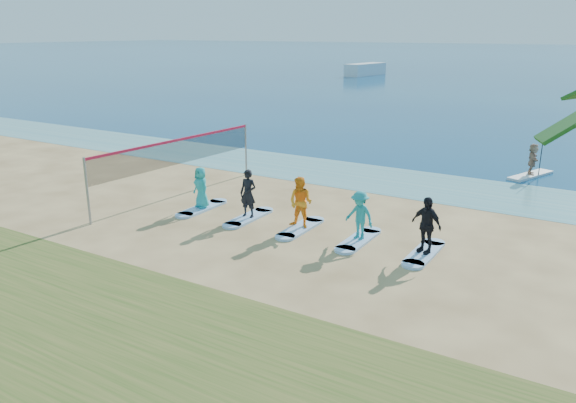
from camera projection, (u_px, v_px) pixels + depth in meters
The scene contains 16 objects.
ground at pixel (270, 253), 17.90m from camera, with size 600.00×600.00×0.00m, color tan.
shallow_water at pixel (391, 180), 26.47m from camera, with size 600.00×600.00×0.00m, color teal.
volleyball_net at pixel (178, 152), 23.48m from camera, with size 0.69×9.07×2.50m.
paddleboard at pixel (530, 175), 27.23m from camera, with size 0.70×3.00×0.12m, color silver.
paddleboarder at pixel (533, 159), 27.00m from camera, with size 1.38×0.44×1.49m, color tan.
boat_offshore_a at pixel (365, 75), 88.39m from camera, with size 2.51×8.38×1.86m, color silver.
surfboard_0 at pixel (202, 208), 22.23m from camera, with size 0.70×2.20×0.09m, color #98C2EC.
student_0 at pixel (201, 187), 21.98m from camera, with size 0.79×0.52×1.62m, color teal.
surfboard_1 at pixel (249, 218), 21.11m from camera, with size 0.70×2.20×0.09m, color #98C2EC.
student_1 at pixel (248, 193), 20.83m from camera, with size 0.66×0.43×1.80m, color black.
surfboard_2 at pixel (300, 228), 19.98m from camera, with size 0.70×2.20×0.09m, color #98C2EC.
student_2 at pixel (301, 203), 19.70m from camera, with size 0.89×0.69×1.82m, color orange.
surfboard_3 at pixel (359, 240), 18.86m from camera, with size 0.70×2.20×0.09m, color #98C2EC.
student_3 at pixel (360, 215), 18.60m from camera, with size 1.07×0.61×1.65m, color teal.
surfboard_4 at pixel (424, 253), 17.73m from camera, with size 0.70×2.20×0.09m, color #98C2EC.
student_4 at pixel (426, 225), 17.46m from camera, with size 1.06×0.44×1.81m, color black.
Camera 1 is at (9.15, -13.91, 6.79)m, focal length 35.00 mm.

